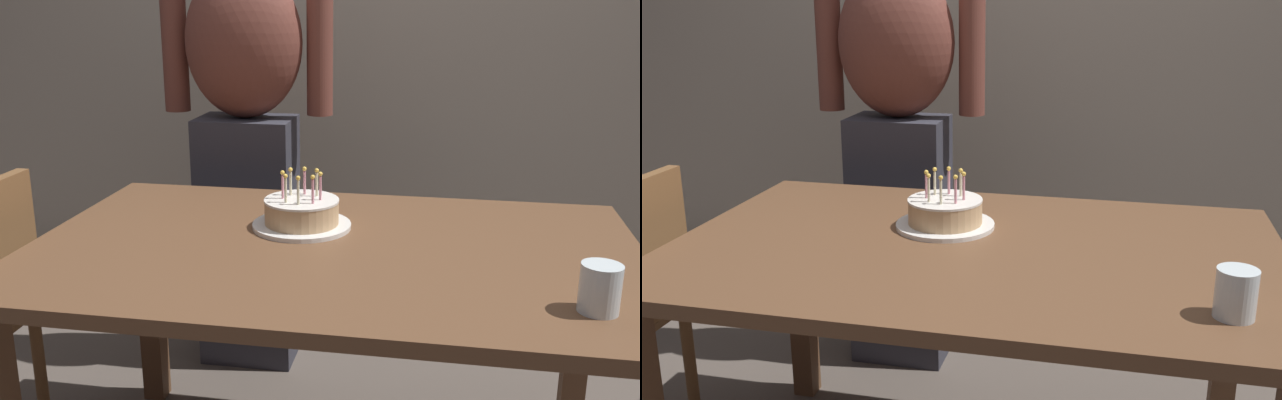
{
  "view_description": "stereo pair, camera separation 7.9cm",
  "coord_description": "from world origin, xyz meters",
  "views": [
    {
      "loc": [
        0.27,
        -1.64,
        1.34
      ],
      "look_at": [
        -0.04,
        0.05,
        0.84
      ],
      "focal_mm": 40.04,
      "sensor_mm": 36.0,
      "label": 1
    },
    {
      "loc": [
        0.35,
        -1.63,
        1.34
      ],
      "look_at": [
        -0.04,
        0.05,
        0.84
      ],
      "focal_mm": 40.04,
      "sensor_mm": 36.0,
      "label": 2
    }
  ],
  "objects": [
    {
      "name": "dining_table",
      "position": [
        0.0,
        0.0,
        0.64
      ],
      "size": [
        1.5,
        0.96,
        0.74
      ],
      "color": "brown",
      "rests_on": "ground_plane"
    },
    {
      "name": "person_man_bearded",
      "position": [
        -0.44,
        0.76,
        0.87
      ],
      "size": [
        0.61,
        0.27,
        1.66
      ],
      "rotation": [
        0.0,
        0.0,
        3.14
      ],
      "color": "#33333D",
      "rests_on": "ground_plane"
    },
    {
      "name": "back_wall",
      "position": [
        0.0,
        1.55,
        1.3
      ],
      "size": [
        5.2,
        0.1,
        2.6
      ],
      "primitive_type": "cube",
      "color": "#9E9384",
      "rests_on": "ground_plane"
    },
    {
      "name": "water_glass_near",
      "position": [
        0.57,
        -0.29,
        0.79
      ],
      "size": [
        0.08,
        0.08,
        0.1
      ],
      "primitive_type": "cylinder",
      "color": "silver",
      "rests_on": "dining_table"
    },
    {
      "name": "birthday_cake",
      "position": [
        -0.1,
        0.12,
        0.78
      ],
      "size": [
        0.26,
        0.26,
        0.15
      ],
      "color": "white",
      "rests_on": "dining_table"
    }
  ]
}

